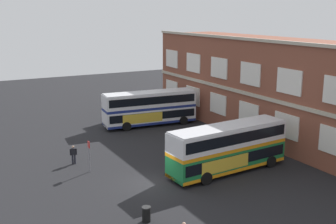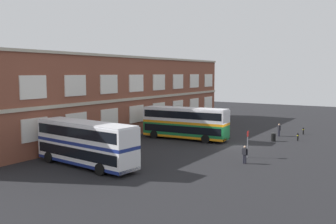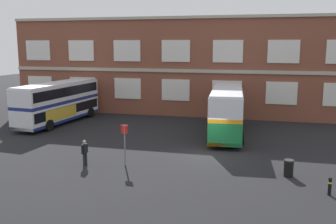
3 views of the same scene
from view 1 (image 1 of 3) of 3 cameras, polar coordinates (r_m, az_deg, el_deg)
ground_plane at (r=35.01m, az=0.92°, el=-8.97°), size 120.00×120.00×0.00m
brick_terminal_building at (r=43.39m, az=19.63°, el=1.83°), size 49.50×8.19×10.71m
double_decker_near at (r=50.45m, az=-2.48°, el=0.57°), size 3.66×11.20×4.07m
double_decker_middle at (r=36.19m, az=8.07°, el=-4.72°), size 3.49×11.17×4.07m
second_passenger at (r=38.91m, az=-12.57°, el=-5.51°), size 0.32×0.64×1.70m
bus_stand_flag at (r=36.56m, az=-10.52°, el=-5.48°), size 0.44×0.10×2.70m
station_litter_bin at (r=28.28m, az=-2.93°, el=-13.52°), size 0.60×0.60×1.03m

